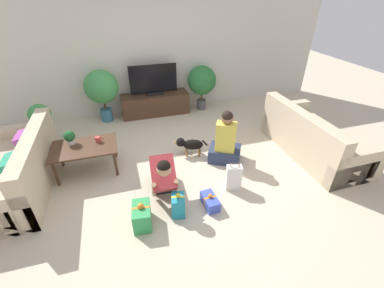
{
  "coord_description": "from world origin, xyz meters",
  "views": [
    {
      "loc": [
        -0.78,
        -3.2,
        2.61
      ],
      "look_at": [
        0.21,
        0.09,
        0.45
      ],
      "focal_mm": 24.0,
      "sensor_mm": 36.0,
      "label": 1
    }
  ],
  "objects_px": {
    "potted_plant_back_right": "(202,81)",
    "gift_box_a": "(142,216)",
    "tabletop_plant": "(70,137)",
    "person_sitting": "(225,143)",
    "coffee_table": "(84,149)",
    "gift_bag_a": "(234,177)",
    "tv": "(154,81)",
    "tv_console": "(156,104)",
    "gift_box_b": "(210,201)",
    "mug": "(98,139)",
    "potted_plant_corner_left": "(42,121)",
    "gift_box_c": "(178,205)",
    "dog": "(190,144)",
    "sofa_left": "(17,171)",
    "sofa_right": "(312,138)",
    "person_kneeling": "(163,175)",
    "potted_plant_back_left": "(102,88)"
  },
  "relations": [
    {
      "from": "gift_box_a",
      "to": "gift_bag_a",
      "type": "relative_size",
      "value": 0.86
    },
    {
      "from": "tv_console",
      "to": "potted_plant_corner_left",
      "type": "distance_m",
      "value": 2.32
    },
    {
      "from": "coffee_table",
      "to": "tv_console",
      "type": "xyz_separation_m",
      "value": [
        1.43,
        1.83,
        -0.17
      ]
    },
    {
      "from": "coffee_table",
      "to": "mug",
      "type": "relative_size",
      "value": 8.21
    },
    {
      "from": "sofa_left",
      "to": "coffee_table",
      "type": "bearing_deg",
      "value": 98.08
    },
    {
      "from": "potted_plant_back_left",
      "to": "gift_box_b",
      "type": "relative_size",
      "value": 3.33
    },
    {
      "from": "tv",
      "to": "gift_box_a",
      "type": "bearing_deg",
      "value": -102.91
    },
    {
      "from": "potted_plant_back_right",
      "to": "gift_box_c",
      "type": "height_order",
      "value": "potted_plant_back_right"
    },
    {
      "from": "person_kneeling",
      "to": "gift_bag_a",
      "type": "distance_m",
      "value": 1.03
    },
    {
      "from": "person_sitting",
      "to": "potted_plant_back_left",
      "type": "bearing_deg",
      "value": -19.46
    },
    {
      "from": "tv_console",
      "to": "person_sitting",
      "type": "xyz_separation_m",
      "value": [
        0.8,
        -2.22,
        0.11
      ]
    },
    {
      "from": "gift_bag_a",
      "to": "tv_console",
      "type": "bearing_deg",
      "value": 102.34
    },
    {
      "from": "coffee_table",
      "to": "gift_box_a",
      "type": "xyz_separation_m",
      "value": [
        0.69,
        -1.37,
        -0.26
      ]
    },
    {
      "from": "tabletop_plant",
      "to": "coffee_table",
      "type": "bearing_deg",
      "value": -36.73
    },
    {
      "from": "person_sitting",
      "to": "gift_box_c",
      "type": "relative_size",
      "value": 2.75
    },
    {
      "from": "potted_plant_corner_left",
      "to": "person_kneeling",
      "type": "xyz_separation_m",
      "value": [
        1.86,
        -2.08,
        -0.09
      ]
    },
    {
      "from": "potted_plant_back_left",
      "to": "gift_box_b",
      "type": "xyz_separation_m",
      "value": [
        1.3,
        -3.1,
        -0.67
      ]
    },
    {
      "from": "coffee_table",
      "to": "potted_plant_back_left",
      "type": "relative_size",
      "value": 0.87
    },
    {
      "from": "potted_plant_corner_left",
      "to": "dog",
      "type": "height_order",
      "value": "potted_plant_corner_left"
    },
    {
      "from": "potted_plant_corner_left",
      "to": "coffee_table",
      "type": "bearing_deg",
      "value": -56.24
    },
    {
      "from": "coffee_table",
      "to": "gift_bag_a",
      "type": "xyz_separation_m",
      "value": [
        2.06,
        -1.08,
        -0.2
      ]
    },
    {
      "from": "coffee_table",
      "to": "mug",
      "type": "bearing_deg",
      "value": 19.76
    },
    {
      "from": "gift_box_a",
      "to": "gift_bag_a",
      "type": "distance_m",
      "value": 1.4
    },
    {
      "from": "dog",
      "to": "sofa_right",
      "type": "bearing_deg",
      "value": 92.57
    },
    {
      "from": "gift_bag_a",
      "to": "sofa_left",
      "type": "bearing_deg",
      "value": 162.47
    },
    {
      "from": "coffee_table",
      "to": "person_kneeling",
      "type": "distance_m",
      "value": 1.38
    },
    {
      "from": "tabletop_plant",
      "to": "person_sitting",
      "type": "bearing_deg",
      "value": -12.25
    },
    {
      "from": "gift_box_c",
      "to": "tv_console",
      "type": "bearing_deg",
      "value": 85.38
    },
    {
      "from": "tv",
      "to": "sofa_left",
      "type": "bearing_deg",
      "value": -140.29
    },
    {
      "from": "gift_bag_a",
      "to": "dog",
      "type": "bearing_deg",
      "value": 109.14
    },
    {
      "from": "tv",
      "to": "tabletop_plant",
      "type": "relative_size",
      "value": 4.68
    },
    {
      "from": "gift_bag_a",
      "to": "tabletop_plant",
      "type": "relative_size",
      "value": 1.92
    },
    {
      "from": "dog",
      "to": "gift_box_c",
      "type": "xyz_separation_m",
      "value": [
        -0.53,
        -1.29,
        -0.07
      ]
    },
    {
      "from": "tv_console",
      "to": "gift_box_b",
      "type": "bearing_deg",
      "value": -86.54
    },
    {
      "from": "person_kneeling",
      "to": "gift_box_c",
      "type": "relative_size",
      "value": 2.27
    },
    {
      "from": "sofa_right",
      "to": "potted_plant_corner_left",
      "type": "relative_size",
      "value": 2.6
    },
    {
      "from": "coffee_table",
      "to": "potted_plant_back_right",
      "type": "xyz_separation_m",
      "value": [
        2.53,
        1.78,
        0.28
      ]
    },
    {
      "from": "mug",
      "to": "potted_plant_corner_left",
      "type": "bearing_deg",
      "value": 132.31
    },
    {
      "from": "potted_plant_corner_left",
      "to": "tv_console",
      "type": "bearing_deg",
      "value": 15.83
    },
    {
      "from": "tv_console",
      "to": "dog",
      "type": "distance_m",
      "value": 1.9
    },
    {
      "from": "potted_plant_back_right",
      "to": "gift_box_c",
      "type": "xyz_separation_m",
      "value": [
        -1.36,
        -3.11,
        -0.54
      ]
    },
    {
      "from": "sofa_left",
      "to": "potted_plant_corner_left",
      "type": "xyz_separation_m",
      "value": [
        0.14,
        1.34,
        0.14
      ]
    },
    {
      "from": "potted_plant_back_right",
      "to": "gift_box_a",
      "type": "height_order",
      "value": "potted_plant_back_right"
    },
    {
      "from": "tv_console",
      "to": "potted_plant_back_right",
      "type": "bearing_deg",
      "value": -2.59
    },
    {
      "from": "sofa_left",
      "to": "potted_plant_back_right",
      "type": "distance_m",
      "value": 3.99
    },
    {
      "from": "sofa_left",
      "to": "gift_box_c",
      "type": "height_order",
      "value": "sofa_left"
    },
    {
      "from": "sofa_left",
      "to": "sofa_right",
      "type": "xyz_separation_m",
      "value": [
        4.73,
        -0.46,
        0.0
      ]
    },
    {
      "from": "potted_plant_back_right",
      "to": "person_kneeling",
      "type": "bearing_deg",
      "value": -118.87
    },
    {
      "from": "potted_plant_back_right",
      "to": "gift_box_a",
      "type": "distance_m",
      "value": 3.69
    },
    {
      "from": "sofa_left",
      "to": "mug",
      "type": "bearing_deg",
      "value": 100.36
    }
  ]
}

